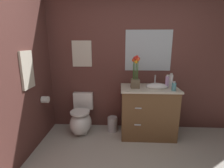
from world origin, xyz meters
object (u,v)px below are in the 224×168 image
object	(u,v)px
wall_mirror	(148,51)
toilet_paper_roll	(45,100)
soap_bottle	(174,87)
hanging_towel	(27,70)
trash_bin	(112,124)
lotion_bottle	(167,82)
vanity_cabinet	(148,111)
flower_vase	(135,75)
toilet	(81,119)
hand_wash_bottle	(171,80)
wall_poster	(82,54)

from	to	relation	value
wall_mirror	toilet_paper_roll	distance (m)	1.93
soap_bottle	hanging_towel	size ratio (longest dim) A/B	0.28
trash_bin	lotion_bottle	bearing A→B (deg)	-6.81
soap_bottle	vanity_cabinet	bearing A→B (deg)	152.24
flower_vase	wall_mirror	size ratio (longest dim) A/B	0.66
lotion_bottle	toilet_paper_roll	xyz separation A→B (m)	(-1.99, -0.16, -0.29)
soap_bottle	lotion_bottle	world-z (taller)	lotion_bottle
toilet	flower_vase	distance (m)	1.25
vanity_cabinet	toilet	bearing A→B (deg)	178.71
vanity_cabinet	wall_mirror	size ratio (longest dim) A/B	1.31
trash_bin	toilet_paper_roll	xyz separation A→B (m)	(-1.09, -0.26, 0.54)
vanity_cabinet	wall_mirror	bearing A→B (deg)	90.53
flower_vase	toilet_paper_roll	world-z (taller)	flower_vase
hand_wash_bottle	trash_bin	xyz separation A→B (m)	(-0.99, -0.02, -0.83)
trash_bin	hanging_towel	distance (m)	1.68
toilet	soap_bottle	bearing A→B (deg)	-7.71
wall_poster	hanging_towel	size ratio (longest dim) A/B	0.88
lotion_bottle	hand_wash_bottle	distance (m)	0.16
soap_bottle	trash_bin	distance (m)	1.27
vanity_cabinet	hanging_towel	xyz separation A→B (m)	(-1.76, -0.50, 0.78)
vanity_cabinet	flower_vase	xyz separation A→B (m)	(-0.24, -0.03, 0.63)
wall_poster	hand_wash_bottle	bearing A→B (deg)	-6.80
hand_wash_bottle	wall_poster	world-z (taller)	wall_poster
lotion_bottle	wall_mirror	bearing A→B (deg)	132.27
wall_mirror	toilet	bearing A→B (deg)	-167.16
trash_bin	wall_poster	xyz separation A→B (m)	(-0.56, 0.20, 1.26)
vanity_cabinet	wall_poster	distance (m)	1.54
vanity_cabinet	soap_bottle	bearing A→B (deg)	-27.76
lotion_bottle	hanging_towel	size ratio (longest dim) A/B	0.42
soap_bottle	hand_wash_bottle	distance (m)	0.29
flower_vase	wall_poster	bearing A→B (deg)	160.73
flower_vase	lotion_bottle	bearing A→B (deg)	2.16
lotion_bottle	wall_poster	xyz separation A→B (m)	(-1.45, 0.31, 0.43)
flower_vase	toilet	bearing A→B (deg)	176.34
toilet_paper_roll	soap_bottle	bearing A→B (deg)	-0.25
hand_wash_bottle	lotion_bottle	bearing A→B (deg)	-127.70
toilet	flower_vase	bearing A→B (deg)	-3.66
toilet	flower_vase	world-z (taller)	flower_vase
flower_vase	wall_poster	distance (m)	1.04
hanging_towel	wall_poster	bearing A→B (deg)	53.44
vanity_cabinet	flower_vase	bearing A→B (deg)	-172.08
toilet	hand_wash_bottle	xyz separation A→B (m)	(1.55, 0.08, 0.72)
hand_wash_bottle	trash_bin	size ratio (longest dim) A/B	0.81
hand_wash_bottle	hanging_towel	size ratio (longest dim) A/B	0.42
toilet	wall_mirror	size ratio (longest dim) A/B	0.86
toilet	wall_mirror	distance (m)	1.70
soap_bottle	lotion_bottle	bearing A→B (deg)	110.84
wall_mirror	hanging_towel	distance (m)	1.94
wall_mirror	toilet_paper_roll	bearing A→B (deg)	-164.78
wall_mirror	hanging_towel	bearing A→B (deg)	-155.81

